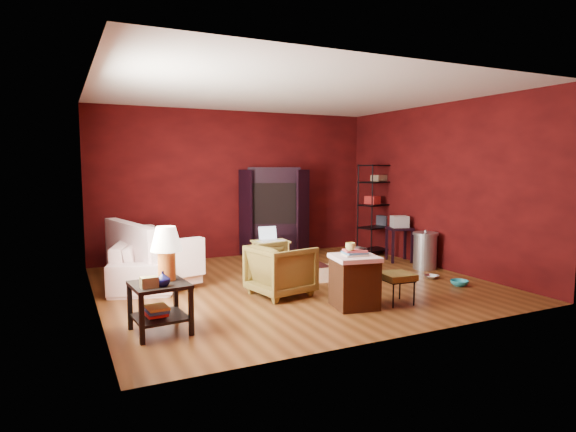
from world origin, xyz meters
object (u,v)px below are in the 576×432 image
armchair (281,267)px  side_table (163,269)px  laptop_desk (270,244)px  wire_shelving (379,205)px  tv_armoire (274,210)px  hamper (354,280)px  sofa (149,253)px

armchair → side_table: size_ratio=0.69×
laptop_desk → wire_shelving: (2.56, 0.45, 0.53)m
tv_armoire → wire_shelving: size_ratio=0.97×
tv_armoire → wire_shelving: (1.95, -0.74, 0.08)m
hamper → laptop_desk: (-0.09, 2.41, 0.11)m
hamper → wire_shelving: bearing=49.3°
side_table → laptop_desk: bearing=45.3°
hamper → armchair: bearing=122.9°
armchair → side_table: side_table is taller
side_table → tv_armoire: tv_armoire is taller
laptop_desk → armchair: bearing=-105.1°
armchair → laptop_desk: size_ratio=1.05×
side_table → wire_shelving: bearing=29.5°
hamper → sofa: bearing=128.6°
armchair → hamper: armchair is taller
sofa → armchair: 2.22m
wire_shelving → sofa: bearing=169.6°
sofa → laptop_desk: size_ratio=3.03×
sofa → laptop_desk: bearing=-78.0°
sofa → hamper: bearing=-124.8°
hamper → laptop_desk: size_ratio=1.03×
armchair → side_table: 1.89m
laptop_desk → side_table: bearing=-131.5°
sofa → armchair: bearing=-122.0°
wire_shelving → side_table: bearing=-164.7°
armchair → laptop_desk: (0.50, 1.51, 0.07)m
side_table → laptop_desk: side_table is taller
sofa → side_table: 2.43m
wire_shelving → tv_armoire: bearing=145.2°
sofa → hamper: sofa is taller
laptop_desk → tv_armoire: (0.61, 1.19, 0.45)m
armchair → tv_armoire: bearing=-33.7°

